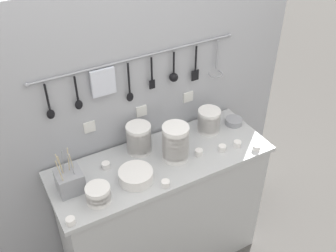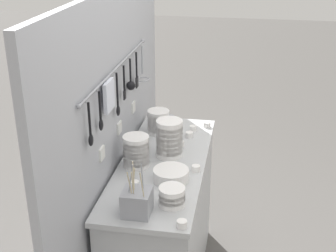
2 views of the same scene
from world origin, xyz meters
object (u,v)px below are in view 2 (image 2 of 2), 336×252
steel_mixing_bowl (167,119)px  bowl_stack_wide_centre (136,151)px  bowl_stack_back_corner (172,196)px  cup_edge_near (180,144)px  plate_stack (171,175)px  cup_edge_far (207,125)px  bowl_stack_nested_right (158,122)px  cup_mid_row (196,168)px  bowl_stack_tall_left (169,138)px  cup_by_caddy (189,135)px  cup_centre (135,184)px  cup_front_right (182,224)px  cup_beside_plates (193,128)px  cutlery_caddy (137,202)px

steel_mixing_bowl → bowl_stack_wide_centre: bearing=175.2°
bowl_stack_back_corner → cup_edge_near: bowl_stack_back_corner is taller
plate_stack → cup_edge_far: size_ratio=4.02×
bowl_stack_back_corner → bowl_stack_nested_right: bearing=15.4°
steel_mixing_bowl → cup_mid_row: size_ratio=2.37×
bowl_stack_tall_left → cup_edge_far: bowl_stack_tall_left is taller
bowl_stack_nested_right → cup_by_caddy: 0.23m
bowl_stack_wide_centre → cup_mid_row: bearing=-91.2°
bowl_stack_back_corner → bowl_stack_wide_centre: bearing=36.2°
bowl_stack_nested_right → plate_stack: size_ratio=0.80×
steel_mixing_bowl → cup_centre: bearing=179.4°
bowl_stack_back_corner → cup_centre: 0.26m
steel_mixing_bowl → cup_front_right: size_ratio=2.37×
cup_mid_row → cup_by_caddy: size_ratio=1.00×
cup_beside_plates → cup_by_caddy: 0.11m
steel_mixing_bowl → cup_front_right: bearing=-166.7°
cup_centre → cup_edge_far: bearing=-19.0°
bowl_stack_nested_right → cup_front_right: bearing=-163.2°
cup_centre → cup_front_right: bearing=-135.9°
bowl_stack_back_corner → steel_mixing_bowl: bowl_stack_back_corner is taller
bowl_stack_nested_right → cup_centre: (-0.73, -0.01, -0.06)m
cup_centre → bowl_stack_wide_centre: bearing=11.0°
bowl_stack_nested_right → cup_edge_near: 0.27m
bowl_stack_tall_left → cup_edge_near: bearing=-18.6°
cup_edge_near → plate_stack: bearing=-178.3°
bowl_stack_tall_left → cup_centre: 0.43m
cup_mid_row → cup_edge_near: same height
cup_centre → cup_mid_row: 0.38m
cup_edge_near → cup_mid_row: bearing=-156.2°
cutlery_caddy → cup_mid_row: 0.53m
cutlery_caddy → bowl_stack_tall_left: bearing=-4.4°
bowl_stack_wide_centre → cutlery_caddy: size_ratio=0.70×
bowl_stack_nested_right → bowl_stack_wide_centre: (-0.49, 0.04, 0.01)m
bowl_stack_nested_right → bowl_stack_wide_centre: bowl_stack_wide_centre is taller
bowl_stack_back_corner → bowl_stack_wide_centre: 0.46m
bowl_stack_tall_left → cup_centre: (-0.40, 0.12, -0.10)m
cup_by_caddy → cup_centre: bearing=163.6°
cup_beside_plates → cup_by_caddy: bearing=173.5°
bowl_stack_wide_centre → cup_by_caddy: size_ratio=3.84×
bowl_stack_wide_centre → cup_centre: (-0.24, -0.05, -0.08)m
cup_front_right → cutlery_caddy: bearing=71.8°
bowl_stack_wide_centre → plate_stack: size_ratio=0.95×
cup_beside_plates → cup_front_right: same height
steel_mixing_bowl → cup_beside_plates: (-0.13, -0.20, -0.00)m
bowl_stack_nested_right → cutlery_caddy: cutlery_caddy is taller
bowl_stack_tall_left → cup_edge_far: (0.48, -0.18, -0.10)m
bowl_stack_wide_centre → cup_beside_plates: bowl_stack_wide_centre is taller
cup_by_caddy → bowl_stack_nested_right: bearing=79.4°
cup_edge_near → cup_front_right: bearing=-171.0°
bowl_stack_nested_right → cutlery_caddy: (-0.96, -0.08, -0.01)m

